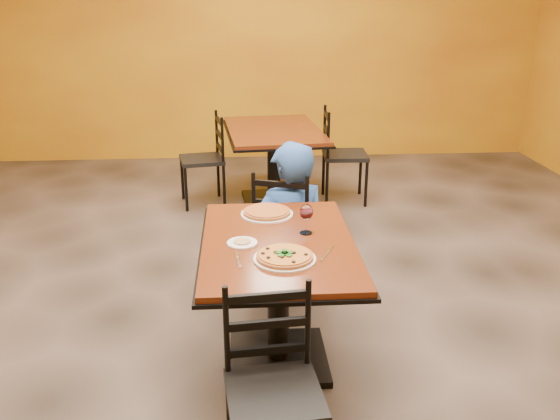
{
  "coord_description": "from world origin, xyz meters",
  "views": [
    {
      "loc": [
        -0.19,
        -3.37,
        1.99
      ],
      "look_at": [
        0.02,
        -0.3,
        0.85
      ],
      "focal_mm": 37.89,
      "sensor_mm": 36.0,
      "label": 1
    }
  ],
  "objects": [
    {
      "name": "chair_second_left",
      "position": [
        -0.57,
        2.24,
        0.45
      ],
      "size": [
        0.47,
        0.47,
        0.9
      ],
      "primitive_type": null,
      "rotation": [
        0.0,
        0.0,
        -1.39
      ],
      "color": "black",
      "rests_on": "floor"
    },
    {
      "name": "wine_glass",
      "position": [
        0.16,
        -0.4,
        0.84
      ],
      "size": [
        0.08,
        0.08,
        0.18
      ],
      "primitive_type": null,
      "color": "white",
      "rests_on": "table_main"
    },
    {
      "name": "pizza_main",
      "position": [
        0.02,
        -0.74,
        0.77
      ],
      "size": [
        0.28,
        0.28,
        0.02
      ],
      "primitive_type": "cylinder",
      "color": "maroon",
      "rests_on": "plate_main"
    },
    {
      "name": "knife",
      "position": [
        0.24,
        -0.68,
        0.75
      ],
      "size": [
        0.1,
        0.2,
        0.0
      ],
      "primitive_type": "cube",
      "rotation": [
        0.0,
        0.0,
        -0.43
      ],
      "color": "silver",
      "rests_on": "table_main"
    },
    {
      "name": "side_plate",
      "position": [
        -0.19,
        -0.53,
        0.76
      ],
      "size": [
        0.16,
        0.16,
        0.01
      ],
      "primitive_type": "cylinder",
      "color": "white",
      "rests_on": "table_main"
    },
    {
      "name": "wall_back",
      "position": [
        0.0,
        4.0,
        1.5
      ],
      "size": [
        7.0,
        0.01,
        3.0
      ],
      "primitive_type": "cube",
      "color": "gold",
      "rests_on": "ground"
    },
    {
      "name": "plate_main",
      "position": [
        0.02,
        -0.74,
        0.76
      ],
      "size": [
        0.31,
        0.31,
        0.01
      ],
      "primitive_type": "cylinder",
      "color": "white",
      "rests_on": "table_main"
    },
    {
      "name": "diner",
      "position": [
        0.13,
        0.35,
        0.54
      ],
      "size": [
        0.65,
        0.52,
        1.08
      ],
      "primitive_type": "imported",
      "rotation": [
        0.0,
        0.0,
        3.46
      ],
      "color": "#194B8D",
      "rests_on": "floor"
    },
    {
      "name": "pizza_far",
      "position": [
        -0.04,
        -0.11,
        0.77
      ],
      "size": [
        0.28,
        0.28,
        0.02
      ],
      "primitive_type": "cylinder",
      "color": "#B97123",
      "rests_on": "plate_far"
    },
    {
      "name": "chair_second_right",
      "position": [
        0.84,
        2.24,
        0.47
      ],
      "size": [
        0.44,
        0.44,
        0.94
      ],
      "primitive_type": null,
      "rotation": [
        0.0,
        0.0,
        1.52
      ],
      "color": "black",
      "rests_on": "floor"
    },
    {
      "name": "chair_main_far",
      "position": [
        0.12,
        0.44,
        0.44
      ],
      "size": [
        0.51,
        0.51,
        0.88
      ],
      "primitive_type": null,
      "rotation": [
        0.0,
        0.0,
        2.81
      ],
      "color": "black",
      "rests_on": "floor"
    },
    {
      "name": "table_main",
      "position": [
        0.0,
        -0.5,
        0.56
      ],
      "size": [
        0.83,
        1.23,
        0.75
      ],
      "color": "#60280F",
      "rests_on": "floor"
    },
    {
      "name": "dip",
      "position": [
        -0.19,
        -0.53,
        0.76
      ],
      "size": [
        0.09,
        0.09,
        0.01
      ],
      "primitive_type": "cylinder",
      "color": "#A58250",
      "rests_on": "side_plate"
    },
    {
      "name": "fork",
      "position": [
        -0.21,
        -0.73,
        0.75
      ],
      "size": [
        0.04,
        0.19,
        0.0
      ],
      "primitive_type": "cube",
      "rotation": [
        0.0,
        0.0,
        0.12
      ],
      "color": "silver",
      "rests_on": "table_main"
    },
    {
      "name": "plate_far",
      "position": [
        -0.04,
        -0.11,
        0.76
      ],
      "size": [
        0.31,
        0.31,
        0.01
      ],
      "primitive_type": "cylinder",
      "color": "white",
      "rests_on": "table_main"
    },
    {
      "name": "chair_main_near",
      "position": [
        -0.07,
        -1.37,
        0.43
      ],
      "size": [
        0.43,
        0.43,
        0.86
      ],
      "primitive_type": null,
      "rotation": [
        0.0,
        0.0,
        0.1
      ],
      "color": "black",
      "rests_on": "floor"
    },
    {
      "name": "table_second",
      "position": [
        0.14,
        2.24,
        0.56
      ],
      "size": [
        1.02,
        1.41,
        0.75
      ],
      "rotation": [
        0.0,
        0.0,
        0.09
      ],
      "color": "#60280F",
      "rests_on": "floor"
    },
    {
      "name": "floor",
      "position": [
        0.0,
        0.0,
        0.0
      ],
      "size": [
        7.0,
        8.0,
        0.01
      ],
      "primitive_type": "cube",
      "color": "black",
      "rests_on": "ground"
    }
  ]
}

